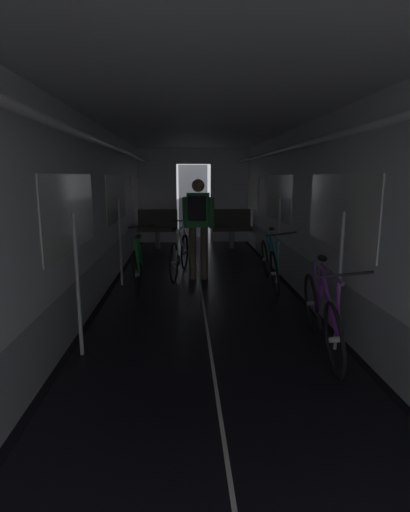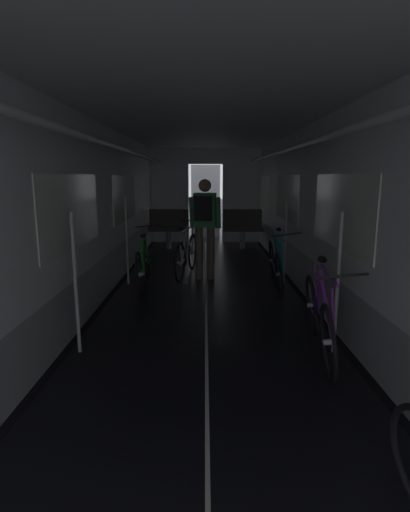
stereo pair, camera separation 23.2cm
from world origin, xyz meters
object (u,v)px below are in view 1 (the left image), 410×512
person_cyclist_aisle (198,220)px  bicycle_white_in_aisle (180,254)px  bench_seat_far_right (231,225)px  bicycle_green (138,264)px  bicycle_purple (322,314)px  bench_seat_far_left (158,225)px  bicycle_teal (270,263)px

person_cyclist_aisle → bicycle_white_in_aisle: person_cyclist_aisle is taller
bench_seat_far_right → bicycle_green: 4.04m
bench_seat_far_right → bicycle_green: bearing=-117.8°
bicycle_purple → person_cyclist_aisle: bearing=111.1°
bench_seat_far_left → bicycle_teal: (2.01, -3.55, -0.19)m
bench_seat_far_left → bicycle_green: bearing=-91.3°
bicycle_teal → bicycle_white_in_aisle: (-1.45, 0.75, 0.00)m
bench_seat_far_right → bicycle_purple: same height
bicycle_teal → bicycle_purple: bearing=-90.0°
bench_seat_far_right → bicycle_teal: bearing=-86.7°
bench_seat_far_right → bicycle_teal: (0.21, -3.55, -0.19)m
bench_seat_far_left → bicycle_white_in_aisle: size_ratio=0.59×
bicycle_purple → person_cyclist_aisle: (-1.13, 2.93, 0.63)m
bicycle_teal → bicycle_green: size_ratio=1.00×
bench_seat_far_right → person_cyclist_aisle: person_cyclist_aisle is taller
bicycle_purple → bicycle_white_in_aisle: bicycle_purple is taller
bicycle_green → bicycle_white_in_aisle: 1.00m
person_cyclist_aisle → bicycle_green: bearing=-152.4°
bench_seat_far_right → bicycle_white_in_aisle: bearing=-113.9°
bench_seat_far_left → bench_seat_far_right: size_ratio=1.00×
bicycle_purple → bench_seat_far_left: bearing=108.5°
bicycle_teal → bicycle_green: 2.09m
bicycle_green → person_cyclist_aisle: (0.96, 0.50, 0.63)m
bench_seat_far_left → bench_seat_far_right: 1.80m
bicycle_purple → person_cyclist_aisle: person_cyclist_aisle is taller
bench_seat_far_right → bicycle_white_in_aisle: size_ratio=0.59×
bicycle_purple → bicycle_teal: bicycle_teal is taller
bicycle_green → bench_seat_far_right: bearing=62.2°
bench_seat_far_right → bicycle_green: size_ratio=0.58×
bench_seat_far_left → bench_seat_far_right: same height
bicycle_purple → bicycle_teal: 2.44m
bicycle_purple → bicycle_white_in_aisle: size_ratio=1.01×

